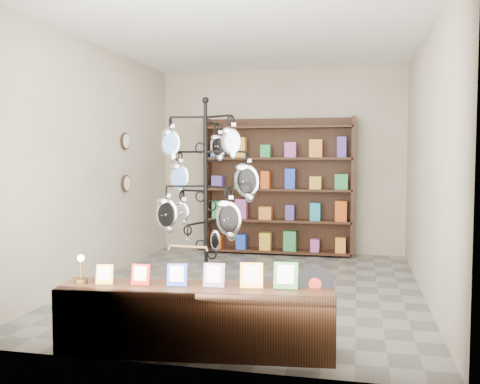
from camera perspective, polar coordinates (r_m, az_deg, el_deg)
name	(u,v)px	position (r m, az deg, el deg)	size (l,w,h in m)	color
ground	(251,287)	(6.57, 1.14, -10.13)	(5.00, 5.00, 0.00)	slate
room_envelope	(251,134)	(6.38, 1.16, 6.21)	(5.00, 5.00, 5.00)	beige
display_tree	(206,187)	(5.58, -3.67, 0.59)	(1.13, 1.07, 2.20)	black
front_shelf	(196,319)	(4.44, -4.73, -13.36)	(2.24, 0.70, 0.78)	black
back_shelving	(279,191)	(8.66, 4.13, 0.14)	(2.42, 0.36, 2.20)	black
wall_clocks	(126,162)	(7.75, -12.10, 3.12)	(0.03, 0.24, 0.84)	black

